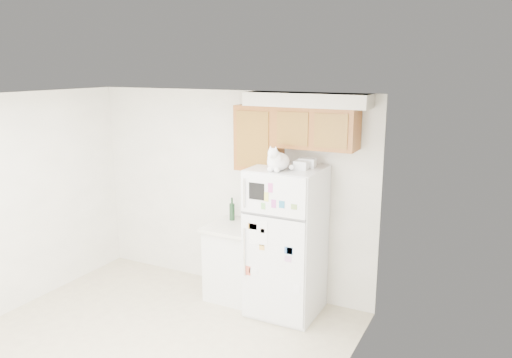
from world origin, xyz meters
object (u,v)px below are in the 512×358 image
Objects in this scene: refrigerator at (286,242)px; base_counter at (236,261)px; cat at (277,161)px; bottle_amber at (248,212)px; bottle_green at (232,209)px; storage_box_back at (307,163)px; storage_box_front at (301,165)px.

base_counter is at bearing 173.91° from refrigerator.
bottle_amber is (-0.56, 0.40, -0.74)m from cat.
storage_box_back is at bearing -6.00° from bottle_green.
bottle_amber is at bearing 170.16° from storage_box_back.
bottle_green is at bearing 167.91° from storage_box_front.
storage_box_back reaches higher than bottle_green.
storage_box_back is at bearing 55.23° from cat.
storage_box_back is 0.63× the size of bottle_green.
cat reaches higher than storage_box_front.
bottle_amber is at bearing 160.42° from refrigerator.
storage_box_front is (0.86, -0.08, 1.28)m from base_counter.
storage_box_back is 1.23m from bottle_green.
bottle_amber is (-0.78, 0.08, -0.68)m from storage_box_back.
cat is 2.70× the size of storage_box_front.
refrigerator is 0.66m from bottle_amber.
base_counter is 0.64m from bottle_green.
storage_box_front is (0.20, 0.18, -0.06)m from cat.
cat reaches higher than refrigerator.
bottle_green is (-1.00, 0.24, -0.68)m from storage_box_front.
storage_box_back is (0.88, 0.06, 1.29)m from base_counter.
refrigerator is at bearing -19.58° from bottle_amber.
cat reaches higher than bottle_amber.
cat is 1.17m from bottle_green.
base_counter is at bearing 158.55° from cat.
base_counter is 1.52m from cat.
cat reaches higher than bottle_green.
refrigerator reaches higher than base_counter.
cat is 2.25× the size of storage_box_back.
storage_box_back is 0.14m from storage_box_front.
bottle_green is at bearing 170.07° from storage_box_back.
cat is at bearing -99.52° from refrigerator.
cat is 0.28m from storage_box_front.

